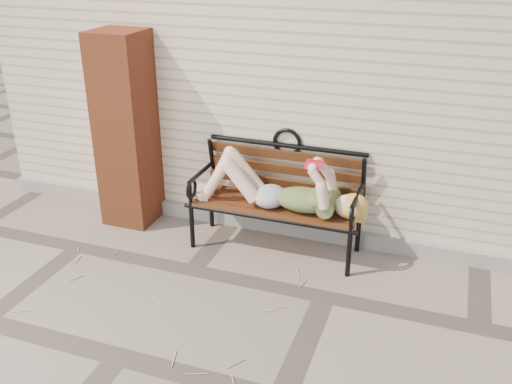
% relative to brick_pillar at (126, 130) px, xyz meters
% --- Properties ---
extents(ground, '(80.00, 80.00, 0.00)m').
position_rel_brick_pillar_xyz_m(ground, '(2.30, -0.75, -1.00)').
color(ground, gray).
rests_on(ground, ground).
extents(house_wall, '(8.00, 4.00, 3.00)m').
position_rel_brick_pillar_xyz_m(house_wall, '(2.30, 2.25, 0.50)').
color(house_wall, beige).
rests_on(house_wall, ground).
extents(foundation_strip, '(8.00, 0.10, 0.15)m').
position_rel_brick_pillar_xyz_m(foundation_strip, '(2.30, 0.22, -0.93)').
color(foundation_strip, gray).
rests_on(foundation_strip, ground).
extents(brick_pillar, '(0.50, 0.50, 2.00)m').
position_rel_brick_pillar_xyz_m(brick_pillar, '(0.00, 0.00, 0.00)').
color(brick_pillar, brown).
rests_on(brick_pillar, ground).
extents(garden_bench, '(1.75, 0.70, 1.14)m').
position_rel_brick_pillar_xyz_m(garden_bench, '(1.64, -0.01, -0.36)').
color(garden_bench, black).
rests_on(garden_bench, ground).
extents(reading_woman, '(1.65, 0.38, 0.52)m').
position_rel_brick_pillar_xyz_m(reading_woman, '(1.66, -0.15, -0.33)').
color(reading_woman, '#093843').
rests_on(reading_woman, ground).
extents(straw_scatter, '(2.44, 1.42, 0.01)m').
position_rel_brick_pillar_xyz_m(straw_scatter, '(1.24, -1.50, -0.99)').
color(straw_scatter, tan).
rests_on(straw_scatter, ground).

